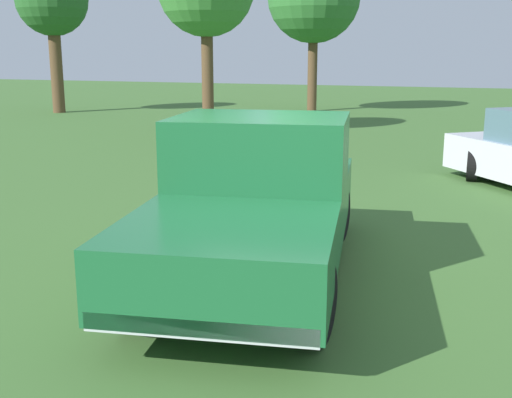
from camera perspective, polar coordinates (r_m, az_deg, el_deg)
ground_plane at (r=7.67m, az=3.09°, el=-5.97°), size 80.00×80.00×0.00m
pickup_truck at (r=7.19m, az=0.18°, el=0.35°), size 5.17×2.73×1.79m
tree_back_right at (r=27.90m, az=-17.72°, el=16.38°), size 2.87×2.87×5.93m
traffic_cone at (r=12.61m, az=1.31°, el=2.92°), size 0.32×0.32×0.55m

